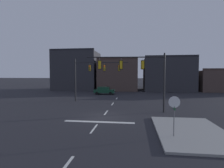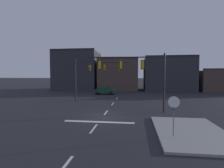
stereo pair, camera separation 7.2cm
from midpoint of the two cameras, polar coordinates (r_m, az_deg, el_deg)
The scene contains 9 objects.
ground_plane at distance 18.33m, azimuth -2.85°, elevation -10.44°, with size 400.00×400.00×0.00m, color #232328.
sidewalk_near_corner at distance 14.75m, azimuth 24.01°, elevation -13.74°, with size 5.00×8.00×0.15m, color gray.
stop_bar_paint at distance 16.42m, azimuth -4.12°, elevation -12.02°, with size 6.40×0.50×0.01m, color silver.
lane_centreline at distance 20.25m, azimuth -1.83°, elevation -9.13°, with size 0.16×26.40×0.01m.
signal_mast_near_side at distance 20.21m, azimuth 8.54°, elevation 4.36°, with size 8.78×0.99×6.70m.
signal_mast_far_side at distance 28.49m, azimuth -6.17°, elevation 3.93°, with size 8.50×0.81×6.81m.
stop_sign at distance 12.58m, azimuth 19.37°, elevation -6.85°, with size 0.76×0.64×2.83m.
car_lot_nearside at distance 38.46m, azimuth -2.41°, elevation -2.07°, with size 4.47×1.94×1.61m.
building_row at distance 50.16m, azimuth 12.87°, elevation 2.76°, with size 60.20×13.71×11.02m.
Camera 2 is at (3.23, -17.53, 4.26)m, focal length 28.49 mm.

